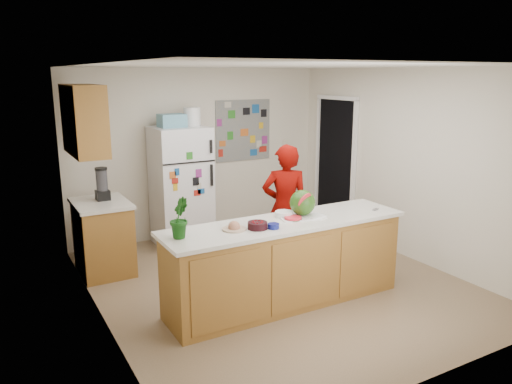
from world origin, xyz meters
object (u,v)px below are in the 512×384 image
refrigerator (181,187)px  watermelon (303,203)px  person (285,207)px  cherry_bowl (257,225)px

refrigerator → watermelon: refrigerator is taller
refrigerator → person: (0.79, -1.52, -0.05)m
watermelon → cherry_bowl: size_ratio=1.40×
person → watermelon: size_ratio=5.76×
refrigerator → watermelon: (0.50, -2.31, 0.22)m
person → cherry_bowl: person is taller
watermelon → cherry_bowl: (-0.64, -0.16, -0.12)m
person → watermelon: (-0.28, -0.78, 0.28)m
cherry_bowl → person: bearing=45.3°
watermelon → cherry_bowl: watermelon is taller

